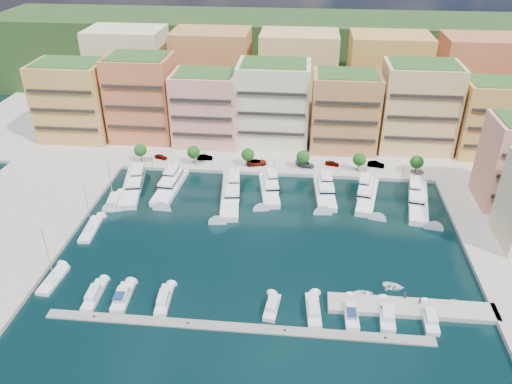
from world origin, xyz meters
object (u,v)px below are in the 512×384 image
lamppost_2 (275,162)px  yacht_6 (418,199)px  sailboat_0 (53,280)px  car_1 (205,157)px  yacht_5 (367,194)px  tree_0 (140,150)px  cruiser_6 (313,311)px  car_2 (257,162)px  lamppost_0 (152,157)px  cruiser_7 (351,313)px  lamppost_1 (213,159)px  yacht_3 (269,187)px  tender_3 (455,301)px  lamppost_3 (338,165)px  yacht_4 (325,191)px  cruiser_8 (387,316)px  tree_2 (248,155)px  tender_0 (364,294)px  cruiser_0 (94,295)px  cruiser_1 (123,297)px  cruiser_2 (164,300)px  car_3 (305,164)px  person_0 (405,296)px  car_0 (161,157)px  tree_3 (303,157)px  yacht_1 (171,185)px  yacht_2 (231,192)px  car_5 (376,164)px  tree_5 (417,162)px  tree_1 (194,152)px  sailboat_2 (113,202)px  tender_2 (393,286)px  cruiser_5 (272,308)px  person_1 (419,300)px  tree_4 (359,159)px  sailboat_1 (91,230)px  car_4 (332,163)px  yacht_0 (133,184)px  lamppost_4 (403,168)px

lamppost_2 → yacht_6: size_ratio=0.19×
sailboat_0 → car_1: 61.04m
yacht_5 → tree_0: bearing=168.6°
cruiser_6 → car_2: size_ratio=1.57×
lamppost_0 → cruiser_7: bearing=-45.8°
lamppost_1 → yacht_3: size_ratio=0.24×
tender_3 → lamppost_3: bearing=41.0°
lamppost_3 → yacht_6: yacht_6 is taller
yacht_4 → cruiser_8: bearing=-76.6°
tree_2 → tender_0: 59.87m
tree_0 → cruiser_0: 58.80m
cruiser_1 → lamppost_0: bearing=99.9°
cruiser_2 → cruiser_6: (29.06, -0.01, -0.00)m
cruiser_7 → car_3: car_3 is taller
yacht_3 → person_0: size_ratio=10.27×
car_0 → tree_3: bearing=-75.3°
yacht_1 → cruiser_7: size_ratio=2.30×
yacht_5 → sailboat_0: (-67.66, -41.17, -0.90)m
yacht_2 → car_5: yacht_2 is taller
yacht_3 → cruiser_0: bearing=-124.4°
cruiser_6 → lamppost_1: bearing=117.6°
tree_5 → yacht_1: bearing=-168.7°
tree_1 → car_2: tree_1 is taller
sailboat_2 → tender_2: bearing=-21.3°
tree_1 → tree_3: bearing=0.0°
cruiser_5 → person_1: person_1 is taller
tree_5 → cruiser_6: size_ratio=0.61×
lamppost_3 → cruiser_8: size_ratio=0.50×
tree_4 → cruiser_0: tree_4 is taller
lamppost_1 → cruiser_8: lamppost_1 is taller
yacht_1 → tender_0: yacht_1 is taller
yacht_6 → sailboat_1: (-79.98, -21.09, -0.90)m
lamppost_3 → car_1: lamppost_3 is taller
tender_2 → yacht_4: bearing=31.2°
tree_4 → tree_3: bearing=180.0°
sailboat_0 → car_2: size_ratio=2.23×
car_4 → yacht_4: bearing=-177.2°
yacht_6 → car_5: size_ratio=4.50×
yacht_1 → person_1: size_ratio=12.34×
yacht_0 → yacht_1: (10.27, 0.81, -0.12)m
yacht_5 → sailboat_2: 67.00m
tree_5 → lamppost_4: 4.70m
yacht_1 → cruiser_1: 44.59m
car_1 → tree_2: bearing=-108.0°
tree_1 → sailboat_2: (-16.96, -22.69, -4.43)m
yacht_0 → lamppost_4: bearing=9.3°
lamppost_1 → yacht_0: (-20.02, -12.06, -2.62)m
tender_3 → tender_2: tender_3 is taller
lamppost_0 → car_5: size_ratio=0.85×
car_0 → car_2: car_2 is taller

